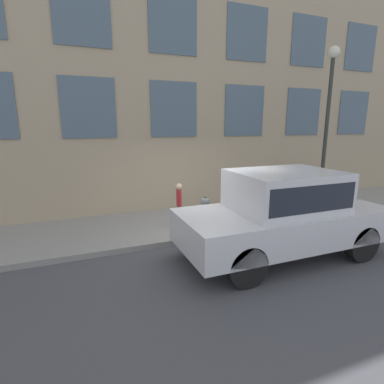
# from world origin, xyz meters

# --- Properties ---
(ground_plane) EXTENTS (80.00, 80.00, 0.00)m
(ground_plane) POSITION_xyz_m (0.00, 0.00, 0.00)
(ground_plane) COLOR #47474C
(sidewalk) EXTENTS (2.80, 60.00, 0.14)m
(sidewalk) POSITION_xyz_m (1.40, 0.00, 0.07)
(sidewalk) COLOR gray
(sidewalk) RESTS_ON ground_plane
(building_facade) EXTENTS (0.33, 40.00, 11.90)m
(building_facade) POSITION_xyz_m (2.95, 0.00, 5.94)
(building_facade) COLOR tan
(building_facade) RESTS_ON ground_plane
(fire_hydrant) EXTENTS (0.32, 0.44, 0.85)m
(fire_hydrant) POSITION_xyz_m (0.57, -0.11, 0.58)
(fire_hydrant) COLOR gray
(fire_hydrant) RESTS_ON sidewalk
(person) EXTENTS (0.29, 0.19, 1.19)m
(person) POSITION_xyz_m (1.02, 0.48, 0.86)
(person) COLOR #726651
(person) RESTS_ON sidewalk
(parked_car_silver_near) EXTENTS (1.94, 4.62, 1.93)m
(parked_car_silver_near) POSITION_xyz_m (-1.40, -1.10, 1.05)
(parked_car_silver_near) COLOR black
(parked_car_silver_near) RESTS_ON ground_plane
(street_lamp) EXTENTS (0.36, 0.36, 5.06)m
(street_lamp) POSITION_xyz_m (0.94, -4.46, 3.31)
(street_lamp) COLOR #2D332D
(street_lamp) RESTS_ON sidewalk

